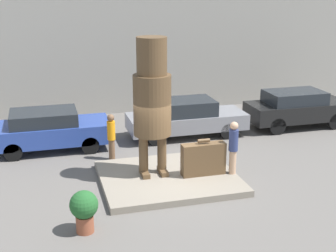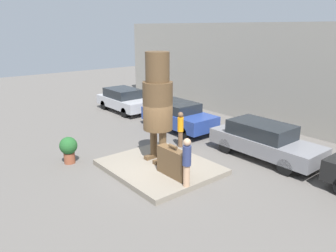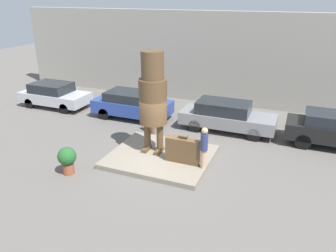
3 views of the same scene
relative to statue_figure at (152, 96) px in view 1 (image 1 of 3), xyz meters
name	(u,v)px [view 1 (image 1 of 3)]	position (x,y,z in m)	size (l,w,h in m)	color
ground_plane	(168,181)	(0.43, -0.26, -2.71)	(60.00, 60.00, 0.00)	#605B56
pedestal	(168,178)	(0.43, -0.26, -2.61)	(4.21, 3.61, 0.20)	gray
building_backdrop	(119,54)	(0.43, 8.33, 0.09)	(28.00, 0.60, 5.59)	gray
statue_figure	(152,96)	(0.00, 0.00, 0.00)	(1.16, 1.16, 4.28)	brown
giant_suitcase	(203,159)	(1.51, -0.49, -1.99)	(1.39, 0.38, 1.18)	brown
tourist	(233,146)	(2.42, -0.67, -1.57)	(0.29, 0.29, 1.70)	tan
parked_car_blue	(49,129)	(-3.05, 3.69, -1.91)	(4.33, 1.85, 1.51)	#284293
parked_car_grey	(185,117)	(2.27, 3.86, -1.91)	(4.75, 1.75, 1.52)	gray
parked_car_black	(297,108)	(7.29, 3.82, -1.86)	(4.41, 1.73, 1.58)	black
planter_pot	(84,208)	(-2.41, -2.73, -2.06)	(0.72, 0.72, 1.11)	brown
worker_hivis	(111,135)	(-0.99, 2.06, -1.80)	(0.28, 0.28, 1.66)	brown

